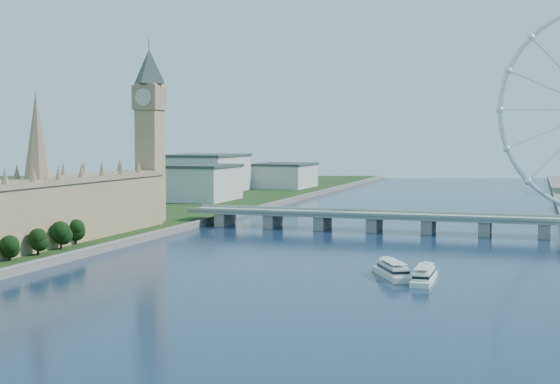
% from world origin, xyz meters
% --- Properties ---
extents(parliament_range, '(24.00, 200.00, 70.00)m').
position_xyz_m(parliament_range, '(-128.00, 170.00, 18.48)').
color(parliament_range, tan).
rests_on(parliament_range, ground).
extents(big_ben, '(20.02, 20.02, 110.00)m').
position_xyz_m(big_ben, '(-128.00, 278.00, 66.57)').
color(big_ben, tan).
rests_on(big_ben, ground).
extents(westminster_bridge, '(220.00, 22.00, 9.50)m').
position_xyz_m(westminster_bridge, '(0.00, 300.00, 6.63)').
color(westminster_bridge, gray).
rests_on(westminster_bridge, ground).
extents(city_skyline, '(505.00, 280.00, 32.00)m').
position_xyz_m(city_skyline, '(39.22, 560.08, 16.96)').
color(city_skyline, beige).
rests_on(city_skyline, ground).
extents(tour_boat_near, '(20.44, 29.84, 6.56)m').
position_xyz_m(tour_boat_near, '(35.08, 158.11, 0.00)').
color(tour_boat_near, silver).
rests_on(tour_boat_near, ground).
extents(tour_boat_far, '(7.29, 28.24, 6.22)m').
position_xyz_m(tour_boat_far, '(47.59, 151.79, 0.00)').
color(tour_boat_far, silver).
rests_on(tour_boat_far, ground).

